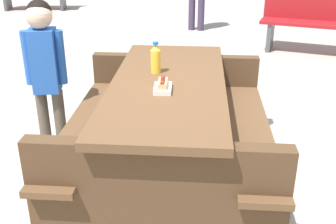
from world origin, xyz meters
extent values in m
plane|color=#ADA599|center=(0.00, 0.00, 0.00)|extent=(30.00, 30.00, 0.00)
cube|color=brown|center=(0.00, 0.00, 0.72)|extent=(1.88, 0.97, 0.05)
cube|color=brown|center=(0.07, 0.56, 0.43)|extent=(1.82, 0.49, 0.04)
cube|color=brown|center=(-0.07, -0.56, 0.43)|extent=(1.82, 0.49, 0.04)
cube|color=#4D3520|center=(0.77, -0.09, 0.35)|extent=(0.27, 1.40, 0.70)
cube|color=#4D3520|center=(-0.77, 0.09, 0.35)|extent=(0.27, 1.40, 0.70)
cylinder|color=yellow|center=(-0.18, -0.08, 0.83)|extent=(0.07, 0.07, 0.16)
cone|color=yellow|center=(-0.18, -0.08, 0.93)|extent=(0.06, 0.06, 0.04)
cylinder|color=blue|center=(-0.18, -0.08, 0.96)|extent=(0.04, 0.04, 0.02)
cube|color=white|center=(0.17, -0.04, 0.77)|extent=(0.19, 0.12, 0.03)
cube|color=#D8B272|center=(0.17, -0.04, 0.80)|extent=(0.15, 0.07, 0.04)
cylinder|color=maroon|center=(0.17, -0.04, 0.82)|extent=(0.14, 0.04, 0.03)
ellipsoid|color=maroon|center=(0.17, -0.04, 0.83)|extent=(0.07, 0.03, 0.01)
cylinder|color=brown|center=(-0.36, -0.83, 0.28)|extent=(0.09, 0.09, 0.56)
cylinder|color=brown|center=(-0.36, -0.96, 0.28)|extent=(0.09, 0.09, 0.56)
cube|color=#2659B2|center=(-0.36, -0.89, 0.79)|extent=(0.18, 0.19, 0.47)
cylinder|color=#2659B2|center=(-0.36, -0.78, 0.82)|extent=(0.07, 0.07, 0.40)
cylinder|color=#2659B2|center=(-0.36, -1.01, 0.82)|extent=(0.07, 0.07, 0.40)
sphere|color=beige|center=(-0.36, -0.89, 1.12)|extent=(0.19, 0.19, 0.19)
sphere|color=black|center=(-0.37, -0.89, 1.15)|extent=(0.18, 0.18, 0.18)
cube|color=maroon|center=(-3.15, 2.20, 0.43)|extent=(0.96, 1.54, 0.04)
cube|color=maroon|center=(-3.32, 2.27, 0.65)|extent=(0.63, 1.39, 0.40)
cube|color=#4C4C51|center=(-3.39, 1.65, 0.21)|extent=(0.35, 0.20, 0.41)
cube|color=#4C4C51|center=(-6.77, -3.21, 0.21)|extent=(0.36, 0.07, 0.41)
cube|color=#4C4C51|center=(-6.75, -2.01, 0.21)|extent=(0.36, 0.07, 0.41)
cylinder|color=#3F334C|center=(-4.72, 0.61, 0.37)|extent=(0.12, 0.12, 0.74)
cylinder|color=#3F334C|center=(-4.67, 0.77, 0.37)|extent=(0.12, 0.12, 0.74)
camera|label=1|loc=(2.63, -0.11, 1.71)|focal=44.78mm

